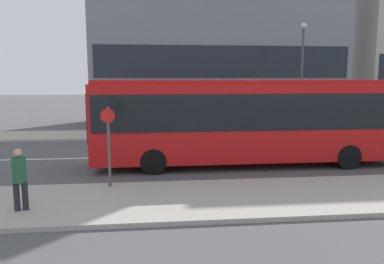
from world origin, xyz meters
name	(u,v)px	position (x,y,z in m)	size (l,w,h in m)	color
ground_plane	(132,157)	(0.00, 0.00, 0.00)	(120.00, 120.00, 0.00)	#4F4F51
sidewalk_near	(121,202)	(0.00, -6.25, 0.07)	(44.00, 3.50, 0.13)	#A39E93
sidewalk_far	(137,134)	(0.00, 6.25, 0.07)	(44.00, 3.50, 0.13)	#A39E93
lane_centerline	(132,157)	(0.00, 0.00, 0.00)	(41.80, 0.16, 0.01)	silver
apartment_block_left_tower	(218,13)	(6.01, 12.37, 8.32)	(18.65, 5.82, 16.66)	gray
city_bus	(247,117)	(4.68, -1.96, 1.96)	(12.14, 2.51, 3.42)	red
parked_car_0	(357,128)	(12.38, 3.22, 0.66)	(4.37, 1.86, 1.41)	black
pedestrian_near_stop	(20,176)	(-2.48, -6.80, 1.04)	(0.34, 0.34, 1.61)	#23232D
bus_stop_sign	(109,140)	(-0.43, -4.91, 1.60)	(0.44, 0.12, 2.51)	#4C4C51
street_lamp	(302,66)	(9.92, 5.39, 4.16)	(0.36, 0.36, 6.56)	#4C4C51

